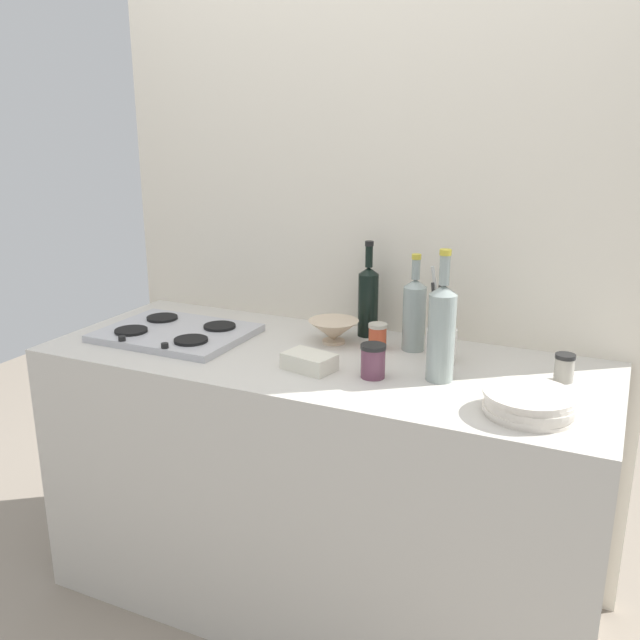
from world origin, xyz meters
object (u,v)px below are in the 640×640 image
at_px(mixing_bowl, 334,331).
at_px(condiment_jar_front, 373,361).
at_px(wine_bottle_mid_right, 442,330).
at_px(stovetop_hob, 176,333).
at_px(utensil_crock, 441,343).
at_px(wine_bottle_leftmost, 414,313).
at_px(plate_stack, 530,403).
at_px(condiment_jar_spare, 378,336).
at_px(condiment_jar_rear, 564,368).
at_px(butter_dish, 309,362).
at_px(wine_bottle_mid_left, 368,299).

height_order(mixing_bowl, condiment_jar_front, condiment_jar_front).
distance_m(wine_bottle_mid_right, condiment_jar_front, 0.22).
distance_m(wine_bottle_mid_right, mixing_bowl, 0.46).
bearing_deg(stovetop_hob, utensil_crock, 8.50).
height_order(wine_bottle_leftmost, wine_bottle_mid_right, wine_bottle_mid_right).
bearing_deg(condiment_jar_front, wine_bottle_leftmost, 84.01).
height_order(plate_stack, condiment_jar_spare, condiment_jar_spare).
height_order(condiment_jar_rear, condiment_jar_spare, condiment_jar_spare).
bearing_deg(butter_dish, wine_bottle_mid_left, 84.60).
distance_m(plate_stack, wine_bottle_leftmost, 0.57).
relative_size(stovetop_hob, condiment_jar_front, 4.92).
distance_m(plate_stack, wine_bottle_mid_left, 0.77).
bearing_deg(condiment_jar_spare, condiment_jar_rear, -4.41).
height_order(mixing_bowl, utensil_crock, utensil_crock).
distance_m(utensil_crock, condiment_jar_front, 0.25).
relative_size(wine_bottle_leftmost, condiment_jar_front, 3.16).
relative_size(wine_bottle_mid_left, condiment_jar_rear, 4.05).
distance_m(stovetop_hob, mixing_bowl, 0.55).
xyz_separation_m(wine_bottle_leftmost, butter_dish, (-0.23, -0.31, -0.10)).
xyz_separation_m(butter_dish, condiment_jar_front, (0.20, 0.02, 0.03)).
distance_m(stovetop_hob, utensil_crock, 0.91).
distance_m(plate_stack, condiment_jar_rear, 0.28).
xyz_separation_m(stovetop_hob, condiment_jar_front, (0.75, -0.08, 0.04)).
bearing_deg(plate_stack, stovetop_hob, 172.92).
height_order(stovetop_hob, wine_bottle_leftmost, wine_bottle_leftmost).
relative_size(wine_bottle_leftmost, utensil_crock, 1.01).
bearing_deg(condiment_jar_rear, condiment_jar_spare, 175.59).
relative_size(stovetop_hob, condiment_jar_spare, 5.78).
xyz_separation_m(wine_bottle_mid_left, wine_bottle_mid_right, (0.34, -0.31, 0.02)).
relative_size(stovetop_hob, mixing_bowl, 2.91).
xyz_separation_m(wine_bottle_leftmost, utensil_crock, (0.11, -0.08, -0.06)).
relative_size(wine_bottle_leftmost, wine_bottle_mid_right, 0.83).
height_order(wine_bottle_mid_right, mixing_bowl, wine_bottle_mid_right).
xyz_separation_m(plate_stack, wine_bottle_mid_right, (-0.28, 0.14, 0.12)).
relative_size(plate_stack, butter_dish, 1.60).
height_order(wine_bottle_mid_left, mixing_bowl, wine_bottle_mid_left).
bearing_deg(wine_bottle_mid_right, stovetop_hob, 179.17).
xyz_separation_m(condiment_jar_front, condiment_jar_rear, (0.51, 0.20, -0.01)).
bearing_deg(condiment_jar_rear, plate_stack, -100.36).
bearing_deg(wine_bottle_mid_left, condiment_jar_spare, -55.94).
xyz_separation_m(stovetop_hob, utensil_crock, (0.90, 0.13, 0.05)).
height_order(wine_bottle_mid_left, condiment_jar_rear, wine_bottle_mid_left).
bearing_deg(plate_stack, mixing_bowl, 155.28).
xyz_separation_m(plate_stack, condiment_jar_spare, (-0.54, 0.32, 0.01)).
xyz_separation_m(wine_bottle_leftmost, condiment_jar_rear, (0.48, -0.09, -0.08)).
bearing_deg(plate_stack, butter_dish, 175.22).
bearing_deg(condiment_jar_front, condiment_jar_rear, 21.75).
xyz_separation_m(condiment_jar_rear, condiment_jar_spare, (-0.59, 0.05, 0.00)).
relative_size(plate_stack, condiment_jar_spare, 2.82).
relative_size(wine_bottle_mid_right, butter_dish, 2.54).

